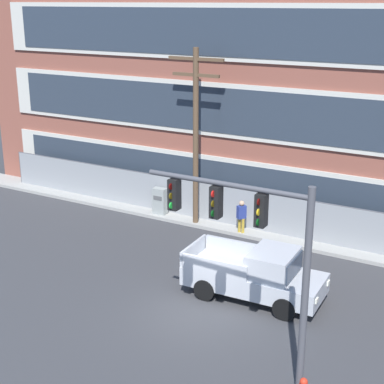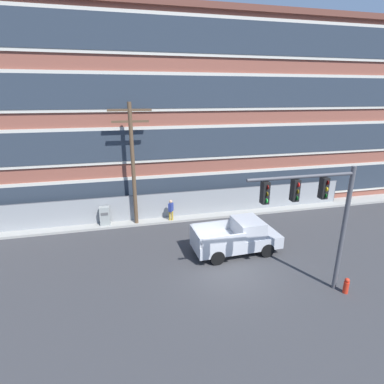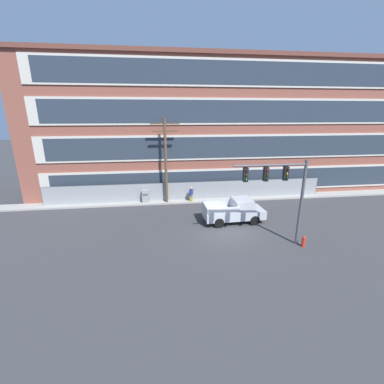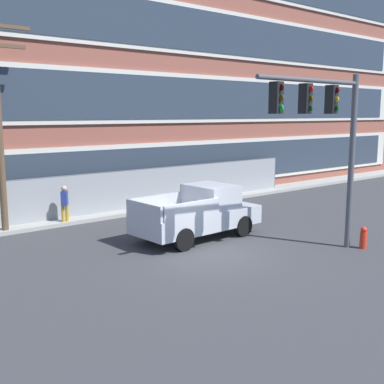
% 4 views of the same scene
% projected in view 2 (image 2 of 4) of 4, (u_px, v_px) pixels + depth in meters
% --- Properties ---
extents(ground_plane, '(160.00, 160.00, 0.00)m').
position_uv_depth(ground_plane, '(227.00, 273.00, 15.43)').
color(ground_plane, '#38383A').
extents(sidewalk_building_side, '(80.00, 1.62, 0.16)m').
position_uv_depth(sidewalk_building_side, '(192.00, 216.00, 22.53)').
color(sidewalk_building_side, '#9E9B93').
rests_on(sidewalk_building_side, ground).
extents(brick_mill_building, '(46.68, 9.00, 14.42)m').
position_uv_depth(brick_mill_building, '(232.00, 113.00, 26.01)').
color(brick_mill_building, brown).
rests_on(brick_mill_building, ground).
extents(chain_link_fence, '(28.54, 0.06, 2.01)m').
position_uv_depth(chain_link_fence, '(166.00, 206.00, 21.88)').
color(chain_link_fence, gray).
rests_on(chain_link_fence, ground).
extents(traffic_signal_mast, '(4.88, 0.43, 5.94)m').
position_uv_depth(traffic_signal_mast, '(317.00, 206.00, 12.59)').
color(traffic_signal_mast, '#4C4C51').
rests_on(traffic_signal_mast, ground).
extents(pickup_truck_silver, '(5.12, 2.29, 1.97)m').
position_uv_depth(pickup_truck_silver, '(238.00, 237.00, 17.24)').
color(pickup_truck_silver, '#B2B5BA').
rests_on(pickup_truck_silver, ground).
extents(utility_pole_near_corner, '(2.75, 0.26, 8.35)m').
position_uv_depth(utility_pole_near_corner, '(133.00, 160.00, 19.71)').
color(utility_pole_near_corner, brown).
rests_on(utility_pole_near_corner, ground).
extents(electrical_cabinet, '(0.68, 0.43, 1.48)m').
position_uv_depth(electrical_cabinet, '(105.00, 217.00, 20.60)').
color(electrical_cabinet, '#939993').
rests_on(electrical_cabinet, ground).
extents(pedestrian_near_cabinet, '(0.43, 0.47, 1.69)m').
position_uv_depth(pedestrian_near_cabinet, '(171.00, 209.00, 21.32)').
color(pedestrian_near_cabinet, '#B7932D').
rests_on(pedestrian_near_cabinet, ground).
extents(fire_hydrant, '(0.24, 0.24, 0.78)m').
position_uv_depth(fire_hydrant, '(346.00, 286.00, 13.79)').
color(fire_hydrant, red).
rests_on(fire_hydrant, ground).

